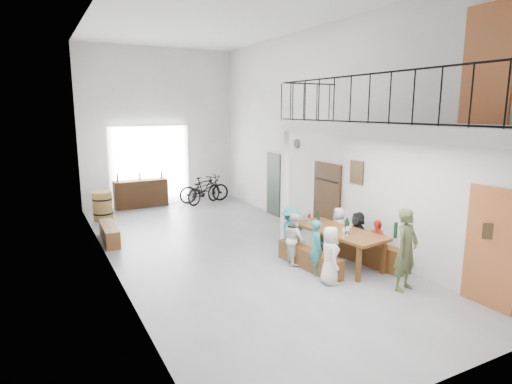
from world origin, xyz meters
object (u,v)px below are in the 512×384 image
tasting_table (338,233)px  oak_barrel (103,206)px  bench_inner (309,259)px  side_bench (109,233)px  serving_counter (141,194)px  bicycle_near (204,189)px  host_standing (406,250)px

tasting_table → oak_barrel: bearing=115.2°
bench_inner → oak_barrel: bearing=112.1°
side_bench → tasting_table: bearing=-44.0°
serving_counter → bicycle_near: 2.26m
bench_inner → bicycle_near: bearing=81.5°
bench_inner → side_bench: 5.29m
bench_inner → side_bench: side_bench is taller
tasting_table → oak_barrel: (-4.00, 6.44, -0.26)m
serving_counter → bicycle_near: bicycle_near is taller
side_bench → oak_barrel: (0.20, 2.39, 0.22)m
side_bench → serving_counter: size_ratio=0.86×
bench_inner → oak_barrel: 7.17m
bench_inner → side_bench: size_ratio=1.18×
bench_inner → bicycle_near: bicycle_near is taller
side_bench → bicycle_near: (3.90, 3.38, 0.28)m
tasting_table → host_standing: bearing=-87.6°
oak_barrel → bicycle_near: size_ratio=0.47×
host_standing → bicycle_near: (-0.56, 9.10, -0.29)m
bench_inner → serving_counter: 7.86m
bench_inner → oak_barrel: size_ratio=2.07×
side_bench → oak_barrel: oak_barrel is taller
bicycle_near → serving_counter: bearing=83.6°
side_bench → oak_barrel: 2.41m
bench_inner → host_standing: (0.97, -1.75, 0.57)m
host_standing → oak_barrel: bearing=103.9°
bicycle_near → side_bench: bearing=131.7°
tasting_table → side_bench: (-4.20, 4.05, -0.49)m
serving_counter → bicycle_near: size_ratio=0.96×
bench_inner → serving_counter: size_ratio=1.02×
side_bench → bicycle_near: bicycle_near is taller
tasting_table → bench_inner: tasting_table is taller
oak_barrel → host_standing: size_ratio=0.57×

